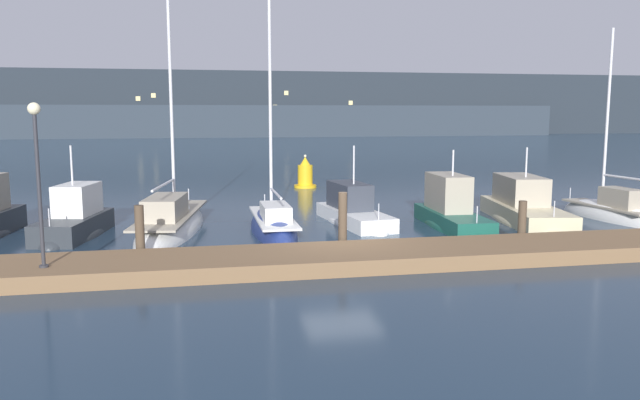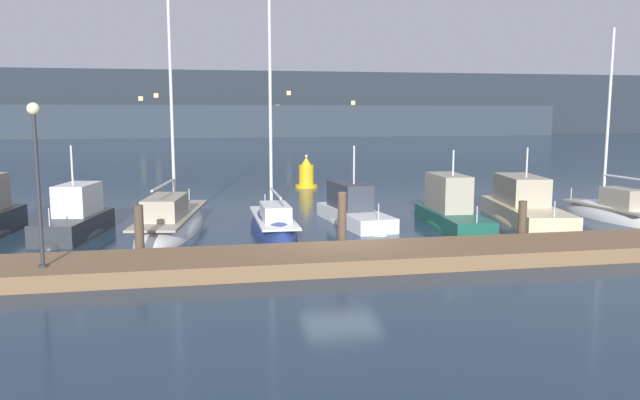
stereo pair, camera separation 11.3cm
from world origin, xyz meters
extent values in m
plane|color=#1E3347|center=(0.00, 0.00, 0.00)|extent=(400.00, 400.00, 0.00)
cube|color=brown|center=(0.00, -1.77, 0.23)|extent=(33.79, 2.80, 0.45)
cylinder|color=#4C3D2D|center=(-6.31, -0.12, 0.87)|extent=(0.28, 0.28, 1.73)
cylinder|color=#4C3D2D|center=(0.00, -0.12, 0.98)|extent=(0.28, 0.28, 1.97)
cylinder|color=#4C3D2D|center=(6.31, -0.12, 0.76)|extent=(0.28, 0.28, 1.52)
ellipsoid|color=#2D3338|center=(-9.02, 4.28, 0.00)|extent=(2.59, 4.98, 1.23)
cube|color=#2D3338|center=(-9.02, 4.28, 0.38)|extent=(2.37, 4.49, 0.76)
cube|color=silver|center=(-8.93, 4.74, 1.32)|extent=(1.54, 2.27, 1.13)
cube|color=black|center=(-8.74, 5.67, 1.49)|extent=(1.04, 0.43, 0.51)
cylinder|color=silver|center=(-9.00, 4.37, 2.61)|extent=(0.07, 0.07, 1.44)
cylinder|color=silver|center=(-9.41, 2.32, 1.06)|extent=(0.04, 0.04, 0.60)
ellipsoid|color=white|center=(-5.57, 4.72, 0.00)|extent=(3.32, 8.68, 1.69)
cube|color=#A39984|center=(-5.57, 4.72, 0.65)|extent=(2.79, 7.29, 0.08)
cube|color=#A39984|center=(-5.73, 3.72, 1.08)|extent=(1.62, 2.87, 0.78)
cylinder|color=silver|center=(-5.46, 5.39, 5.97)|extent=(0.12, 0.12, 10.63)
cylinder|color=silver|center=(-5.75, 3.57, 1.92)|extent=(0.67, 3.65, 0.09)
cylinder|color=silver|center=(-4.96, 8.57, 0.90)|extent=(0.04, 0.04, 0.50)
ellipsoid|color=navy|center=(-1.77, 3.87, 0.00)|extent=(1.62, 6.43, 1.64)
cube|color=silver|center=(-1.77, 3.87, 0.55)|extent=(1.36, 5.40, 0.08)
cube|color=silver|center=(-1.77, 3.10, 0.88)|extent=(0.97, 2.06, 0.58)
cylinder|color=silver|center=(-1.77, 4.39, 4.77)|extent=(0.12, 0.12, 8.44)
cylinder|color=silver|center=(-1.77, 2.92, 1.60)|extent=(0.09, 2.93, 0.09)
cylinder|color=silver|center=(-1.77, 6.83, 0.80)|extent=(0.04, 0.04, 0.50)
ellipsoid|color=white|center=(1.69, 4.91, 0.00)|extent=(2.43, 5.86, 1.05)
cube|color=white|center=(1.69, 4.91, 0.28)|extent=(2.22, 5.28, 0.56)
cube|color=#333842|center=(1.61, 5.48, 1.09)|extent=(1.47, 2.63, 1.05)
cube|color=black|center=(1.46, 6.61, 1.25)|extent=(1.04, 0.35, 0.48)
cylinder|color=silver|center=(1.67, 5.03, 2.40)|extent=(0.07, 0.07, 1.56)
cylinder|color=silver|center=(2.00, 2.55, 0.86)|extent=(0.04, 0.04, 0.60)
ellipsoid|color=#195647|center=(5.27, 3.36, 0.00)|extent=(1.94, 5.81, 1.22)
cube|color=#195647|center=(5.27, 3.36, 0.30)|extent=(1.78, 5.23, 0.61)
cube|color=#A39984|center=(5.30, 3.93, 1.33)|extent=(1.26, 2.58, 1.44)
cube|color=black|center=(5.35, 5.08, 1.54)|extent=(1.02, 0.32, 0.64)
cylinder|color=silver|center=(5.28, 3.47, 2.55)|extent=(0.07, 0.07, 1.00)
cylinder|color=silver|center=(5.16, 0.95, 0.91)|extent=(0.04, 0.04, 0.60)
ellipsoid|color=beige|center=(8.73, 3.94, 0.00)|extent=(3.28, 7.19, 1.12)
cube|color=beige|center=(8.73, 3.94, 0.35)|extent=(2.99, 6.48, 0.70)
cube|color=#A39984|center=(8.85, 4.62, 1.28)|extent=(1.95, 3.25, 1.15)
cube|color=black|center=(9.08, 5.99, 1.45)|extent=(1.32, 0.45, 0.52)
cylinder|color=silver|center=(8.76, 4.08, 2.47)|extent=(0.07, 0.07, 1.23)
cylinder|color=silver|center=(8.25, 1.07, 1.00)|extent=(0.04, 0.04, 0.60)
ellipsoid|color=white|center=(12.62, 3.94, 0.00)|extent=(1.91, 5.64, 1.54)
cube|color=#A39984|center=(12.62, 3.94, 0.53)|extent=(1.60, 4.74, 0.08)
cube|color=#A39984|center=(12.67, 3.27, 0.98)|extent=(1.02, 1.84, 0.82)
cylinder|color=silver|center=(12.58, 4.38, 4.26)|extent=(0.12, 0.12, 7.45)
cylinder|color=silver|center=(12.69, 3.10, 1.85)|extent=(0.30, 2.56, 0.09)
cylinder|color=silver|center=(12.41, 6.48, 0.78)|extent=(0.04, 0.04, 0.50)
cylinder|color=gold|center=(1.82, 17.40, 0.08)|extent=(1.34, 1.34, 0.16)
cylinder|color=gold|center=(1.82, 17.40, 0.76)|extent=(0.89, 0.89, 1.20)
cone|color=gold|center=(1.82, 17.40, 1.61)|extent=(0.63, 0.63, 0.50)
sphere|color=#F9EAB7|center=(1.82, 17.40, 1.91)|extent=(0.16, 0.16, 0.16)
cylinder|color=#2D2D33|center=(-8.60, -2.21, 0.48)|extent=(0.24, 0.24, 0.06)
cylinder|color=#2D2D33|center=(-8.60, -2.21, 2.49)|extent=(0.10, 0.10, 3.95)
sphere|color=#F9EAB7|center=(-8.60, -2.21, 4.60)|extent=(0.32, 0.32, 0.32)
cube|color=#232B33|center=(0.00, 107.32, 6.10)|extent=(240.00, 16.00, 12.20)
cube|color=#2C363F|center=(-8.63, 97.32, 2.86)|extent=(144.00, 10.00, 5.73)
cube|color=#F4DB8C|center=(-14.70, 99.27, 6.93)|extent=(0.80, 0.10, 0.80)
cube|color=#F4DB8C|center=(17.86, 99.27, 1.24)|extent=(0.80, 0.10, 0.80)
cube|color=#F4DB8C|center=(-11.97, 99.27, 7.50)|extent=(0.80, 0.10, 0.80)
cube|color=#F4DB8C|center=(25.03, 99.27, 6.28)|extent=(0.80, 0.10, 0.80)
cube|color=#F4DB8C|center=(37.06, 99.27, 4.42)|extent=(0.80, 0.10, 0.80)
cube|color=#F4DB8C|center=(-5.68, 99.27, 1.85)|extent=(0.80, 0.10, 0.80)
cube|color=#F4DB8C|center=(9.16, 99.27, 3.64)|extent=(0.80, 0.10, 0.80)
cube|color=#F4DB8C|center=(10.29, 99.27, 5.46)|extent=(0.80, 0.10, 0.80)
cube|color=#F4DB8C|center=(12.45, 99.27, 8.09)|extent=(0.80, 0.10, 0.80)
camera|label=1|loc=(-4.56, -19.37, 4.52)|focal=35.00mm
camera|label=2|loc=(-4.45, -19.39, 4.52)|focal=35.00mm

